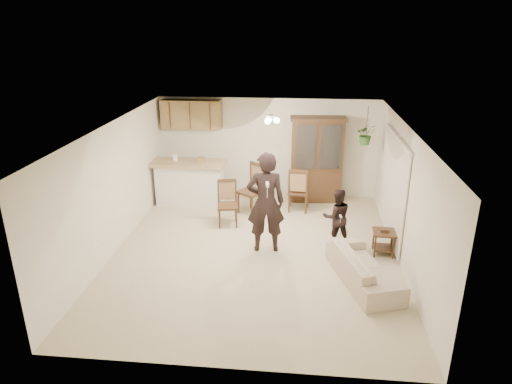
# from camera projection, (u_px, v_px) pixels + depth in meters

# --- Properties ---
(floor) EXTENTS (6.50, 6.50, 0.00)m
(floor) POSITION_uv_depth(u_px,v_px,m) (255.00, 252.00, 9.02)
(floor) COLOR beige
(floor) RESTS_ON ground
(ceiling) EXTENTS (5.50, 6.50, 0.02)m
(ceiling) POSITION_uv_depth(u_px,v_px,m) (255.00, 127.00, 8.13)
(ceiling) COLOR silver
(ceiling) RESTS_ON wall_back
(wall_back) EXTENTS (5.50, 0.02, 2.50)m
(wall_back) POSITION_uv_depth(u_px,v_px,m) (268.00, 148.00, 11.60)
(wall_back) COLOR silver
(wall_back) RESTS_ON ground
(wall_front) EXTENTS (5.50, 0.02, 2.50)m
(wall_front) POSITION_uv_depth(u_px,v_px,m) (228.00, 287.00, 5.55)
(wall_front) COLOR silver
(wall_front) RESTS_ON ground
(wall_left) EXTENTS (0.02, 6.50, 2.50)m
(wall_left) POSITION_uv_depth(u_px,v_px,m) (114.00, 188.00, 8.83)
(wall_left) COLOR silver
(wall_left) RESTS_ON ground
(wall_right) EXTENTS (0.02, 6.50, 2.50)m
(wall_right) POSITION_uv_depth(u_px,v_px,m) (405.00, 198.00, 8.32)
(wall_right) COLOR silver
(wall_right) RESTS_ON ground
(breakfast_bar) EXTENTS (1.60, 0.55, 1.00)m
(breakfast_bar) POSITION_uv_depth(u_px,v_px,m) (190.00, 185.00, 11.20)
(breakfast_bar) COLOR white
(breakfast_bar) RESTS_ON floor
(bar_top) EXTENTS (1.75, 0.70, 0.08)m
(bar_top) POSITION_uv_depth(u_px,v_px,m) (189.00, 163.00, 11.00)
(bar_top) COLOR tan
(bar_top) RESTS_ON breakfast_bar
(upper_cabinets) EXTENTS (1.50, 0.34, 0.70)m
(upper_cabinets) POSITION_uv_depth(u_px,v_px,m) (192.00, 114.00, 11.31)
(upper_cabinets) COLOR olive
(upper_cabinets) RESTS_ON wall_back
(vertical_blinds) EXTENTS (0.06, 2.30, 2.10)m
(vertical_blinds) POSITION_uv_depth(u_px,v_px,m) (393.00, 189.00, 9.21)
(vertical_blinds) COLOR silver
(vertical_blinds) RESTS_ON wall_right
(ceiling_fixture) EXTENTS (0.36, 0.36, 0.20)m
(ceiling_fixture) POSITION_uv_depth(u_px,v_px,m) (271.00, 119.00, 9.27)
(ceiling_fixture) COLOR beige
(ceiling_fixture) RESTS_ON ceiling
(hanging_plant) EXTENTS (0.43, 0.37, 0.48)m
(hanging_plant) POSITION_uv_depth(u_px,v_px,m) (366.00, 134.00, 10.38)
(hanging_plant) COLOR #255923
(hanging_plant) RESTS_ON ceiling
(plant_cord) EXTENTS (0.01, 0.01, 0.65)m
(plant_cord) POSITION_uv_depth(u_px,v_px,m) (367.00, 120.00, 10.27)
(plant_cord) COLOR black
(plant_cord) RESTS_ON ceiling
(sofa) EXTENTS (1.25, 2.01, 0.73)m
(sofa) POSITION_uv_depth(u_px,v_px,m) (364.00, 263.00, 7.87)
(sofa) COLOR #F0E8C5
(sofa) RESTS_ON floor
(adult) EXTENTS (0.71, 0.52, 1.80)m
(adult) POSITION_uv_depth(u_px,v_px,m) (266.00, 208.00, 8.79)
(adult) COLOR black
(adult) RESTS_ON floor
(child) EXTENTS (0.74, 0.62, 1.35)m
(child) POSITION_uv_depth(u_px,v_px,m) (337.00, 213.00, 9.11)
(child) COLOR black
(child) RESTS_ON floor
(china_hutch) EXTENTS (1.37, 0.60, 2.12)m
(china_hutch) POSITION_uv_depth(u_px,v_px,m) (317.00, 160.00, 11.25)
(china_hutch) COLOR #3B2415
(china_hutch) RESTS_ON floor
(side_table) EXTENTS (0.46, 0.46, 0.53)m
(side_table) POSITION_uv_depth(u_px,v_px,m) (383.00, 242.00, 8.85)
(side_table) COLOR #3B2415
(side_table) RESTS_ON floor
(chair_bar) EXTENTS (0.52, 0.52, 1.01)m
(chair_bar) POSITION_uv_depth(u_px,v_px,m) (228.00, 213.00, 10.12)
(chair_bar) COLOR #3B2415
(chair_bar) RESTS_ON floor
(chair_hutch_left) EXTENTS (0.73, 0.73, 1.18)m
(chair_hutch_left) POSITION_uv_depth(u_px,v_px,m) (251.00, 199.00, 10.74)
(chair_hutch_left) COLOR #3B2415
(chair_hutch_left) RESTS_ON floor
(chair_hutch_right) EXTENTS (0.52, 0.52, 1.09)m
(chair_hutch_right) POSITION_uv_depth(u_px,v_px,m) (298.00, 198.00, 10.87)
(chair_hutch_right) COLOR #3B2415
(chair_hutch_right) RESTS_ON floor
(controller_adult) EXTENTS (0.08, 0.18, 0.05)m
(controller_adult) POSITION_uv_depth(u_px,v_px,m) (267.00, 184.00, 8.13)
(controller_adult) COLOR silver
(controller_adult) RESTS_ON adult
(controller_child) EXTENTS (0.05, 0.11, 0.03)m
(controller_child) POSITION_uv_depth(u_px,v_px,m) (341.00, 216.00, 8.83)
(controller_child) COLOR silver
(controller_child) RESTS_ON child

